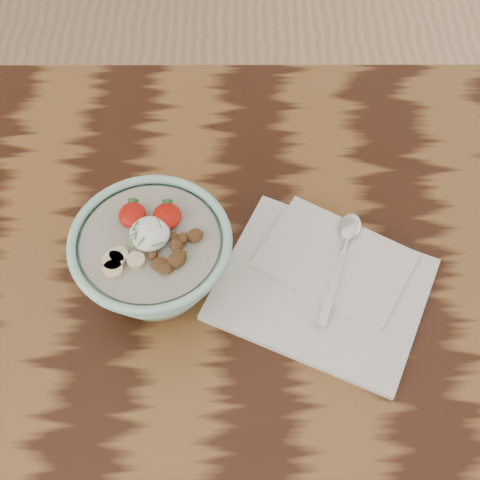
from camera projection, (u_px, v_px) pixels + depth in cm
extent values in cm
cube|color=black|center=(257.00, 308.00, 89.99)|extent=(160.00, 90.00, 4.00)
cylinder|color=#99CEBA|center=(159.00, 283.00, 89.11)|extent=(8.81, 8.81, 1.26)
torus|color=#99CEBA|center=(150.00, 241.00, 80.49)|extent=(20.03, 20.03, 1.15)
cylinder|color=#A69C89|center=(150.00, 244.00, 81.02)|extent=(16.99, 16.99, 1.05)
ellipsoid|color=white|center=(150.00, 234.00, 80.05)|extent=(4.90, 4.90, 2.69)
ellipsoid|color=#AA1007|center=(167.00, 216.00, 81.43)|extent=(3.54, 3.90, 1.95)
cone|color=#286623|center=(167.00, 204.00, 82.04)|extent=(1.40, 1.03, 1.52)
ellipsoid|color=#AA1007|center=(132.00, 215.00, 81.60)|extent=(3.37, 3.71, 1.86)
cone|color=#286623|center=(133.00, 203.00, 82.18)|extent=(1.40, 1.03, 1.52)
cylinder|color=beige|center=(119.00, 255.00, 79.05)|extent=(2.24, 2.24, 0.70)
cylinder|color=beige|center=(113.00, 261.00, 78.58)|extent=(2.60, 2.60, 0.70)
cylinder|color=beige|center=(113.00, 270.00, 77.96)|extent=(2.37, 2.37, 0.70)
cylinder|color=beige|center=(136.00, 260.00, 78.66)|extent=(2.20, 2.20, 0.70)
ellipsoid|color=brown|center=(179.00, 256.00, 78.64)|extent=(2.53, 2.40, 1.21)
ellipsoid|color=brown|center=(179.00, 259.00, 78.51)|extent=(1.87, 1.83, 1.31)
ellipsoid|color=brown|center=(159.00, 264.00, 78.04)|extent=(2.49, 2.26, 1.06)
ellipsoid|color=brown|center=(174.00, 237.00, 80.31)|extent=(1.50, 1.69, 0.91)
ellipsoid|color=brown|center=(183.00, 238.00, 80.13)|extent=(1.73, 1.95, 1.25)
ellipsoid|color=brown|center=(168.00, 264.00, 78.24)|extent=(1.88, 1.92, 0.77)
ellipsoid|color=brown|center=(177.00, 245.00, 79.44)|extent=(1.90, 2.27, 1.48)
ellipsoid|color=brown|center=(195.00, 235.00, 80.23)|extent=(2.65, 2.60, 1.14)
ellipsoid|color=brown|center=(153.00, 256.00, 78.94)|extent=(1.64, 1.72, 1.02)
ellipsoid|color=brown|center=(176.00, 261.00, 78.32)|extent=(2.74, 2.74, 1.23)
ellipsoid|color=brown|center=(165.00, 268.00, 77.81)|extent=(2.36, 2.29, 1.14)
cylinder|color=#4B8337|center=(131.00, 235.00, 78.66)|extent=(1.11, 0.87, 0.22)
cylinder|color=#4B8337|center=(144.00, 226.00, 79.36)|extent=(0.20, 1.65, 0.24)
cylinder|color=#4B8337|center=(142.00, 240.00, 78.27)|extent=(0.90, 1.29, 0.23)
cylinder|color=#4B8337|center=(135.00, 226.00, 79.40)|extent=(0.74, 1.45, 0.23)
cylinder|color=#4B8337|center=(141.00, 227.00, 79.27)|extent=(1.25, 1.49, 0.24)
cylinder|color=#4B8337|center=(131.00, 245.00, 77.96)|extent=(1.51, 1.20, 0.24)
cylinder|color=#4B8337|center=(159.00, 223.00, 79.63)|extent=(0.66, 1.39, 0.23)
cylinder|color=#4B8337|center=(136.00, 235.00, 78.66)|extent=(0.32, 1.09, 0.22)
cylinder|color=#4B8337|center=(139.00, 227.00, 79.28)|extent=(1.29, 1.15, 0.23)
cylinder|color=#4B8337|center=(132.00, 243.00, 78.11)|extent=(0.51, 1.57, 0.23)
cylinder|color=#4B8337|center=(158.00, 244.00, 78.00)|extent=(1.65, 0.78, 0.24)
cube|color=silver|center=(322.00, 289.00, 88.72)|extent=(32.85, 30.34, 1.01)
cube|color=silver|center=(335.00, 260.00, 90.26)|extent=(23.31, 21.15, 0.61)
cube|color=silver|center=(332.00, 289.00, 87.28)|extent=(4.66, 11.30, 0.35)
cylinder|color=silver|center=(345.00, 244.00, 90.90)|extent=(1.61, 3.08, 0.70)
ellipsoid|color=silver|center=(350.00, 226.00, 92.29)|extent=(4.36, 5.33, 0.95)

